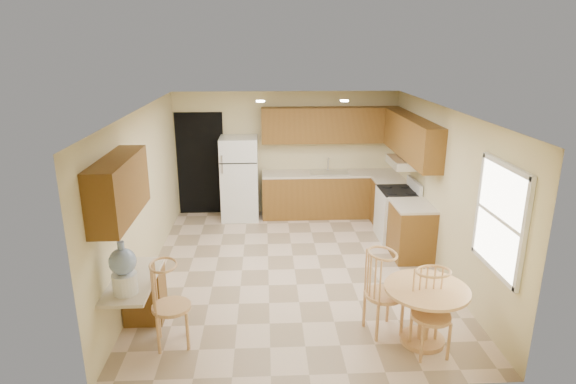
{
  "coord_description": "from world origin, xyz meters",
  "views": [
    {
      "loc": [
        -0.44,
        -6.85,
        3.41
      ],
      "look_at": [
        -0.09,
        0.3,
        1.18
      ],
      "focal_mm": 30.0,
      "sensor_mm": 36.0,
      "label": 1
    }
  ],
  "objects_px": {
    "chair_table_a": "(387,288)",
    "water_crock": "(123,270)",
    "refrigerator": "(240,178)",
    "chair_table_b": "(435,310)",
    "dining_table": "(425,307)",
    "stove": "(397,214)",
    "chair_desk": "(169,301)"
  },
  "relations": [
    {
      "from": "dining_table",
      "to": "chair_desk",
      "type": "relative_size",
      "value": 0.95
    },
    {
      "from": "dining_table",
      "to": "water_crock",
      "type": "bearing_deg",
      "value": -179.35
    },
    {
      "from": "refrigerator",
      "to": "chair_desk",
      "type": "height_order",
      "value": "refrigerator"
    },
    {
      "from": "dining_table",
      "to": "chair_desk",
      "type": "bearing_deg",
      "value": 179.67
    },
    {
      "from": "water_crock",
      "to": "refrigerator",
      "type": "bearing_deg",
      "value": 76.66
    },
    {
      "from": "refrigerator",
      "to": "chair_desk",
      "type": "xyz_separation_m",
      "value": [
        -0.6,
        -4.37,
        -0.2
      ]
    },
    {
      "from": "chair_table_b",
      "to": "water_crock",
      "type": "height_order",
      "value": "water_crock"
    },
    {
      "from": "refrigerator",
      "to": "chair_table_b",
      "type": "bearing_deg",
      "value": -63.41
    },
    {
      "from": "chair_table_a",
      "to": "water_crock",
      "type": "distance_m",
      "value": 3.01
    },
    {
      "from": "dining_table",
      "to": "chair_table_a",
      "type": "xyz_separation_m",
      "value": [
        -0.43,
        0.15,
        0.17
      ]
    },
    {
      "from": "refrigerator",
      "to": "chair_table_a",
      "type": "xyz_separation_m",
      "value": [
        1.92,
        -4.24,
        -0.19
      ]
    },
    {
      "from": "dining_table",
      "to": "chair_table_b",
      "type": "distance_m",
      "value": 0.34
    },
    {
      "from": "chair_desk",
      "to": "water_crock",
      "type": "bearing_deg",
      "value": -93.33
    },
    {
      "from": "chair_table_a",
      "to": "water_crock",
      "type": "xyz_separation_m",
      "value": [
        -2.97,
        -0.19,
        0.4
      ]
    },
    {
      "from": "chair_table_b",
      "to": "chair_desk",
      "type": "relative_size",
      "value": 0.98
    },
    {
      "from": "chair_table_b",
      "to": "water_crock",
      "type": "xyz_separation_m",
      "value": [
        -3.4,
        0.27,
        0.43
      ]
    },
    {
      "from": "stove",
      "to": "chair_table_b",
      "type": "xyz_separation_m",
      "value": [
        -0.52,
        -3.48,
        0.14
      ]
    },
    {
      "from": "refrigerator",
      "to": "water_crock",
      "type": "relative_size",
      "value": 2.71
    },
    {
      "from": "refrigerator",
      "to": "chair_desk",
      "type": "distance_m",
      "value": 4.42
    },
    {
      "from": "refrigerator",
      "to": "dining_table",
      "type": "relative_size",
      "value": 1.71
    },
    {
      "from": "chair_table_b",
      "to": "chair_desk",
      "type": "bearing_deg",
      "value": -11.96
    },
    {
      "from": "chair_table_a",
      "to": "water_crock",
      "type": "relative_size",
      "value": 1.73
    },
    {
      "from": "stove",
      "to": "chair_desk",
      "type": "height_order",
      "value": "stove"
    },
    {
      "from": "chair_table_a",
      "to": "dining_table",
      "type": "bearing_deg",
      "value": 54.89
    },
    {
      "from": "dining_table",
      "to": "chair_table_a",
      "type": "distance_m",
      "value": 0.48
    },
    {
      "from": "stove",
      "to": "dining_table",
      "type": "bearing_deg",
      "value": -99.4
    },
    {
      "from": "refrigerator",
      "to": "water_crock",
      "type": "height_order",
      "value": "refrigerator"
    },
    {
      "from": "refrigerator",
      "to": "dining_table",
      "type": "distance_m",
      "value": 4.99
    },
    {
      "from": "chair_table_b",
      "to": "dining_table",
      "type": "bearing_deg",
      "value": -95.73
    },
    {
      "from": "stove",
      "to": "chair_table_a",
      "type": "relative_size",
      "value": 1.03
    },
    {
      "from": "dining_table",
      "to": "refrigerator",
      "type": "bearing_deg",
      "value": 118.16
    },
    {
      "from": "chair_table_a",
      "to": "chair_table_b",
      "type": "relative_size",
      "value": 1.05
    }
  ]
}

